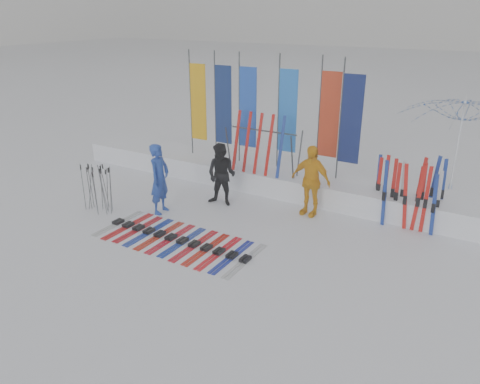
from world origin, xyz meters
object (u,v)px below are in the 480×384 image
Objects in this scene: person_blue at (160,179)px; ski_rack at (263,145)px; tent_canopy at (457,151)px; person_black at (222,175)px; person_yellow at (310,181)px; ski_row at (177,239)px.

ski_rack is (1.54, 2.65, 0.48)m from person_blue.
person_black is at bearing -147.46° from tent_canopy.
person_black is 0.92× the size of person_yellow.
person_black is 0.52× the size of tent_canopy.
person_blue is at bearing -144.02° from tent_canopy.
ski_row is (-4.93, -5.65, -1.41)m from tent_canopy.
person_yellow is 0.48× the size of ski_row.
tent_canopy is (2.95, 2.73, 0.53)m from person_yellow.
ski_rack is at bearing 64.67° from person_black.
person_black is 0.44× the size of ski_row.
ski_row is at bearing -118.02° from person_yellow.
tent_canopy reaches higher than person_yellow.
person_yellow is 4.05m from tent_canopy.
person_yellow is at bearing 55.92° from ski_row.
person_black is (1.06, 1.23, -0.07)m from person_blue.
ski_rack reaches higher than person_blue.
person_yellow reaches higher than person_black.
ski_row is (-1.98, -2.93, -0.87)m from person_yellow.
person_blue is at bearing -145.09° from person_yellow.
person_black is 1.59m from ski_rack.
person_blue is 0.48× the size of ski_row.
ski_rack reaches higher than ski_row.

